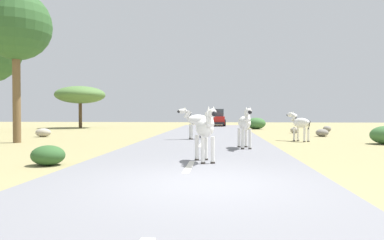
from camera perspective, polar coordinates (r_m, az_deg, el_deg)
ground_plane at (r=6.83m, az=2.17°, el=-10.64°), size 90.00×90.00×0.00m
road at (r=6.86m, az=-1.95°, el=-10.37°), size 6.00×64.00×0.05m
lane_markings at (r=5.88m, az=-3.08°, el=-12.04°), size 0.16×56.00×0.01m
zebra_0 at (r=13.35m, az=8.61°, el=-0.58°), size 0.58×1.67×1.58m
zebra_1 at (r=17.94m, az=17.18°, el=-0.52°), size 1.05×1.41×1.48m
zebra_2 at (r=9.50m, az=2.20°, el=-1.48°), size 0.75×1.57×1.52m
zebra_3 at (r=17.83m, az=0.66°, el=-0.04°), size 1.64×0.88×1.63m
car_0 at (r=36.49m, az=3.85°, el=0.31°), size 2.07×4.37×1.74m
tree_1 at (r=33.77m, az=-17.75°, el=3.91°), size 4.52×4.52×3.84m
tree_2 at (r=18.69m, az=-26.77°, el=13.47°), size 3.21×3.21×7.07m
bush_0 at (r=30.56m, az=10.39°, el=-0.54°), size 1.63×1.47×0.98m
bush_1 at (r=10.09m, az=-22.41°, el=-5.35°), size 0.89×0.80×0.54m
rock_0 at (r=22.02m, az=-23.09°, el=-1.90°), size 0.88×0.64×0.50m
rock_1 at (r=21.99m, az=20.44°, el=-1.95°), size 0.73×0.69×0.45m
rock_2 at (r=27.32m, az=21.13°, el=-1.37°), size 0.57×0.62×0.44m
rock_3 at (r=24.97m, az=16.33°, el=-1.61°), size 0.55×0.44×0.41m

